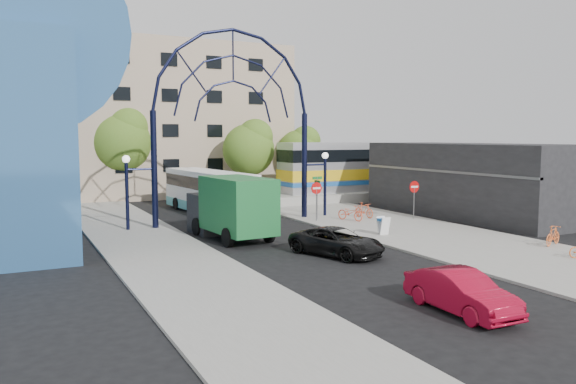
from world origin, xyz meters
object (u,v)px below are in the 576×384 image
sandwich_board (383,223)px  tree_north_c (301,149)px  gateway_arch (233,87)px  city_bus (209,191)px  train_car (407,165)px  bike_near_b (364,210)px  bike_far_b (553,236)px  stop_sign (316,192)px  black_suv (337,242)px  bike_near_a (350,213)px  green_truck (230,208)px  tree_north_b (122,139)px  tree_north_a (250,147)px  do_not_enter_sign (414,191)px  red_sedan (461,292)px  street_name_sign (317,189)px

sandwich_board → tree_north_c: 23.17m
gateway_arch → city_bus: size_ratio=1.21×
train_car → bike_near_b: (-11.63, -10.14, -2.28)m
bike_far_b → bike_near_b: bearing=-4.5°
stop_sign → train_car: bearing=33.3°
sandwich_board → black_suv: size_ratio=0.21×
bike_near_a → green_truck: bearing=171.8°
stop_sign → black_suv: size_ratio=0.54×
green_truck → black_suv: 6.95m
green_truck → tree_north_c: bearing=48.1°
tree_north_c → bike_near_a: tree_north_c is taller
tree_north_b → stop_sign: bearing=-64.2°
gateway_arch → tree_north_c: 18.95m
green_truck → bike_near_a: bearing=7.8°
bike_far_b → green_truck: bearing=36.6°
stop_sign → tree_north_b: size_ratio=0.31×
train_car → black_suv: size_ratio=5.41×
tree_north_a → bike_near_a: (0.74, -14.71, -3.98)m
tree_north_b → tree_north_c: tree_north_b is taller
stop_sign → bike_near_a: (2.06, -0.78, -1.37)m
do_not_enter_sign → red_sedan: 19.61m
street_name_sign → tree_north_a: bearing=86.0°
green_truck → gateway_arch: bearing=61.8°
sandwich_board → bike_far_b: bearing=-47.9°
street_name_sign → bike_near_a: bearing=-39.7°
city_bus → black_suv: bearing=-92.8°
tree_north_b → bike_far_b: (15.15, -30.22, -4.65)m
street_name_sign → bike_near_b: street_name_sign is taller
do_not_enter_sign → green_truck: bearing=-176.7°
gateway_arch → tree_north_a: (6.12, 11.93, -3.95)m
red_sedan → bike_near_a: bearing=69.1°
bike_far_b → stop_sign: bearing=9.9°
gateway_arch → tree_north_a: size_ratio=1.95×
city_bus → bike_near_a: city_bus is taller
tree_north_b → tree_north_c: size_ratio=1.23×
bike_near_a → bike_far_b: size_ratio=1.17×
street_name_sign → tree_north_a: 13.59m
gateway_arch → bike_far_b: bearing=-51.7°
black_suv → tree_north_c: bearing=45.7°
red_sedan → bike_near_a: red_sedan is taller
tree_north_b → green_truck: size_ratio=1.17×
stop_sign → green_truck: (-6.87, -2.76, -0.31)m
stop_sign → city_bus: (-4.71, 7.20, -0.40)m
green_truck → bike_far_b: bearing=-40.2°
gateway_arch → green_truck: (-2.07, -4.76, -6.88)m
bike_far_b → black_suv: bearing=54.8°
tree_north_a → bike_near_b: size_ratio=4.23×
tree_north_b → bike_far_b: tree_north_b is taller
street_name_sign → green_truck: green_truck is taller
stop_sign → bike_near_b: stop_sign is taller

